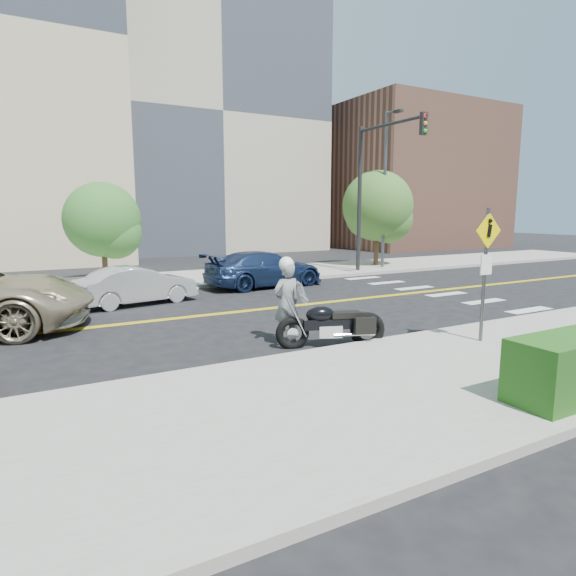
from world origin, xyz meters
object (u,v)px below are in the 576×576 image
at_px(motorcyclist, 286,301).
at_px(parked_car_silver, 138,285).
at_px(pedestrian_sign, 486,262).
at_px(parked_car_blue, 265,269).
at_px(motorcycle, 332,314).

relative_size(motorcyclist, parked_car_silver, 0.53).
bearing_deg(parked_car_silver, pedestrian_sign, -158.99).
distance_m(motorcyclist, parked_car_blue, 8.77).
bearing_deg(motorcyclist, pedestrian_sign, 141.63).
bearing_deg(parked_car_blue, pedestrian_sign, 176.87).
bearing_deg(motorcycle, pedestrian_sign, -11.64).
xyz_separation_m(motorcycle, parked_car_silver, (-2.81, 7.40, -0.12)).
relative_size(pedestrian_sign, parked_car_blue, 0.59).
bearing_deg(parked_car_blue, motorcycle, 158.53).
bearing_deg(parked_car_silver, motorcyclist, -174.47).
distance_m(pedestrian_sign, parked_car_blue, 10.59).
xyz_separation_m(motorcycle, parked_car_blue, (2.60, 8.80, -0.02)).
height_order(motorcyclist, parked_car_silver, motorcyclist).
bearing_deg(parked_car_blue, parked_car_silver, 99.50).
relative_size(motorcycle, parked_car_blue, 0.49).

